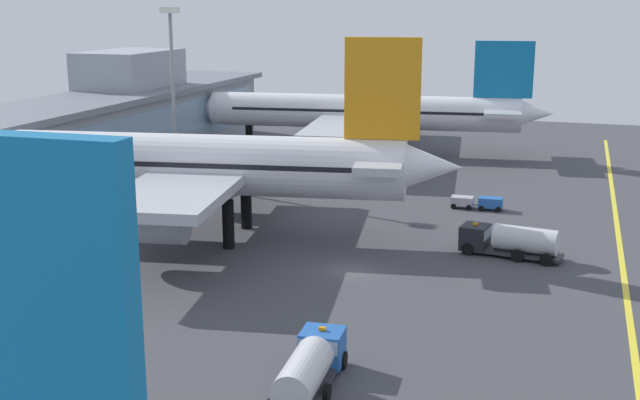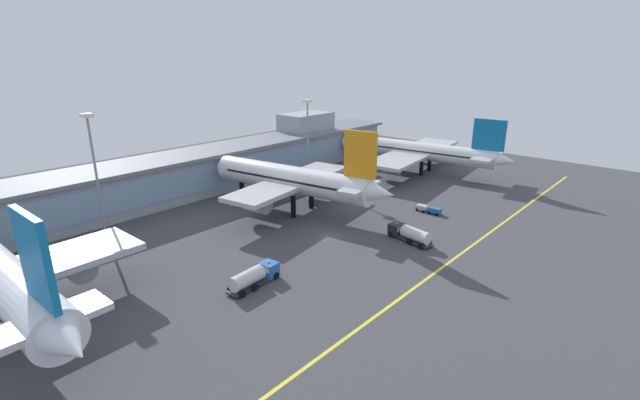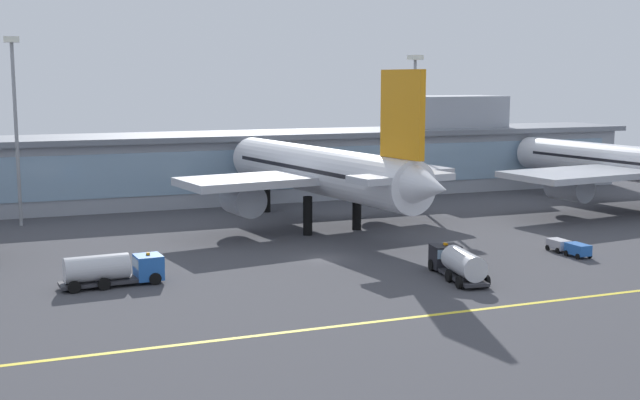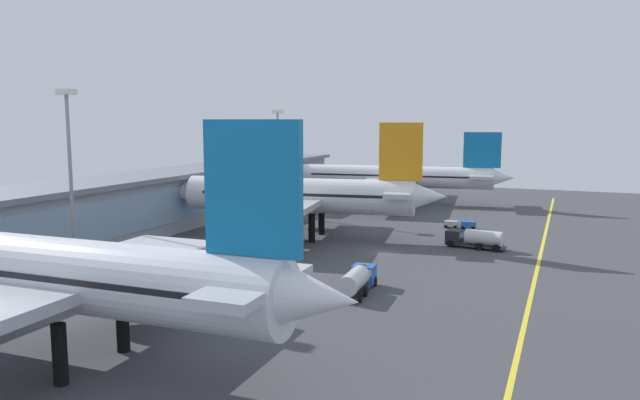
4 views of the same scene
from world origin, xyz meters
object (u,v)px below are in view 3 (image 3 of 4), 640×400
airliner_near_right (321,172)px  fuel_tanker_truck (116,269)px  baggage_tug_near (569,247)px  apron_light_mast_centre (415,106)px  apron_light_mast_west (15,103)px  service_truck_far (457,262)px

airliner_near_right → fuel_tanker_truck: bearing=116.5°
airliner_near_right → baggage_tug_near: airliner_near_right is taller
airliner_near_right → apron_light_mast_centre: bearing=-64.1°
apron_light_mast_west → apron_light_mast_centre: (54.55, -1.46, -0.95)m
service_truck_far → apron_light_mast_centre: apron_light_mast_centre is taller
airliner_near_right → baggage_tug_near: 30.77m
baggage_tug_near → airliner_near_right: bearing=-142.7°
airliner_near_right → baggage_tug_near: (18.80, -23.55, -6.26)m
airliner_near_right → apron_light_mast_west: (-34.34, 15.59, 8.26)m
fuel_tanker_truck → apron_light_mast_centre: apron_light_mast_centre is taller
airliner_near_right → service_truck_far: size_ratio=5.16×
airliner_near_right → apron_light_mast_west: apron_light_mast_west is taller
service_truck_far → fuel_tanker_truck: bearing=82.6°
airliner_near_right → apron_light_mast_centre: apron_light_mast_centre is taller
airliner_near_right → service_truck_far: airliner_near_right is taller
apron_light_mast_west → apron_light_mast_centre: 54.58m
fuel_tanker_truck → service_truck_far: bearing=-20.1°
apron_light_mast_west → apron_light_mast_centre: size_ratio=1.08×
apron_light_mast_west → apron_light_mast_centre: bearing=-1.5°
baggage_tug_near → apron_light_mast_west: bearing=-127.6°
service_truck_far → apron_light_mast_centre: size_ratio=0.43×
apron_light_mast_centre → baggage_tug_near: bearing=-92.2°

